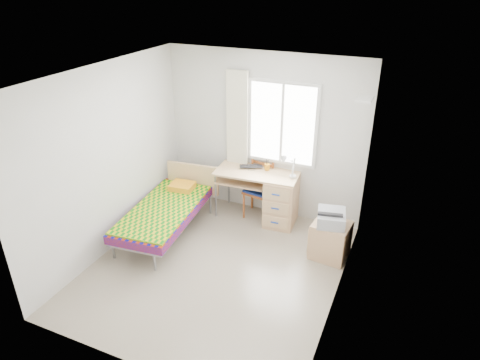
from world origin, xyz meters
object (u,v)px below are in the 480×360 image
Objects in this scene: bed at (167,209)px; printer at (331,217)px; desk at (277,197)px; chair at (260,186)px; cabinet at (330,240)px.

bed is 2.43m from printer.
desk is 1.47× the size of chair.
cabinet is (0.98, -0.58, -0.17)m from desk.
bed is 2.44m from cabinet.
printer is (1.30, -0.69, 0.12)m from chair.
bed is 3.91× the size of printer.
printer is at bearing -35.39° from desk.
cabinet is (2.41, 0.36, -0.12)m from bed.
desk is (1.42, 0.94, 0.05)m from bed.
cabinet is at bearing -18.49° from chair.
bed is 3.56× the size of cabinet.
chair reaches higher than cabinet.
chair reaches higher than bed.
cabinet is 1.10× the size of printer.
bed reaches higher than printer.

